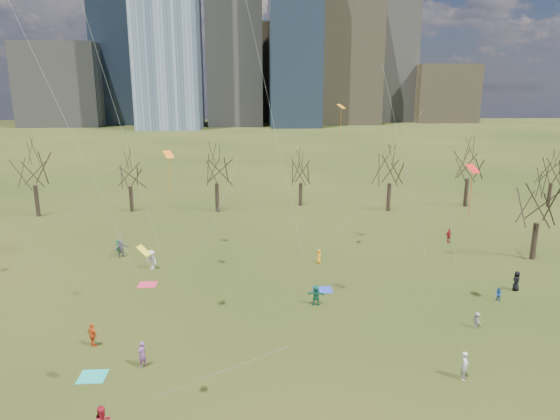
{
  "coord_description": "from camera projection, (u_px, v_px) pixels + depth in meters",
  "views": [
    {
      "loc": [
        -2.55,
        -28.16,
        16.89
      ],
      "look_at": [
        0.0,
        12.0,
        7.0
      ],
      "focal_mm": 32.0,
      "sensor_mm": 36.0,
      "label": 1
    }
  ],
  "objects": [
    {
      "name": "ground",
      "position": [
        292.0,
        363.0,
        31.48
      ],
      "size": [
        500.0,
        500.0,
        0.0
      ],
      "primitive_type": "plane",
      "color": "black",
      "rests_on": "ground"
    },
    {
      "name": "downtown_skyline",
      "position": [
        247.0,
        38.0,
        226.16
      ],
      "size": [
        212.5,
        78.0,
        118.0
      ],
      "color": "slate",
      "rests_on": "ground"
    },
    {
      "name": "bare_tree_row",
      "position": [
        267.0,
        171.0,
        66.09
      ],
      "size": [
        113.04,
        29.8,
        9.5
      ],
      "color": "black",
      "rests_on": "ground"
    },
    {
      "name": "blanket_teal",
      "position": [
        93.0,
        377.0,
        29.95
      ],
      "size": [
        1.6,
        1.5,
        0.03
      ],
      "primitive_type": "cube",
      "color": "teal",
      "rests_on": "ground"
    },
    {
      "name": "blanket_navy",
      "position": [
        323.0,
        290.0,
        42.79
      ],
      "size": [
        1.6,
        1.5,
        0.03
      ],
      "primitive_type": "cube",
      "color": "#2635B4",
      "rests_on": "ground"
    },
    {
      "name": "blanket_crimson",
      "position": [
        147.0,
        285.0,
        43.92
      ],
      "size": [
        1.6,
        1.5,
        0.03
      ],
      "primitive_type": "cube",
      "color": "#CA2845",
      "rests_on": "ground"
    },
    {
      "name": "person_1",
      "position": [
        465.0,
        366.0,
        29.54
      ],
      "size": [
        0.69,
        0.76,
        1.75
      ],
      "primitive_type": "imported",
      "rotation": [
        0.0,
        0.0,
        1.02
      ],
      "color": "silver",
      "rests_on": "ground"
    },
    {
      "name": "person_3",
      "position": [
        477.0,
        320.0,
        35.94
      ],
      "size": [
        0.65,
        0.87,
        1.2
      ],
      "primitive_type": "imported",
      "rotation": [
        0.0,
        0.0,
        1.86
      ],
      "color": "slate",
      "rests_on": "ground"
    },
    {
      "name": "person_4",
      "position": [
        93.0,
        335.0,
        33.29
      ],
      "size": [
        1.02,
        0.93,
        1.66
      ],
      "primitive_type": "imported",
      "rotation": [
        0.0,
        0.0,
        2.47
      ],
      "color": "#E05318",
      "rests_on": "ground"
    },
    {
      "name": "person_5",
      "position": [
        316.0,
        295.0,
        39.68
      ],
      "size": [
        1.62,
        0.75,
        1.68
      ],
      "primitive_type": "imported",
      "rotation": [
        0.0,
        0.0,
        2.98
      ],
      "color": "#186F50",
      "rests_on": "ground"
    },
    {
      "name": "person_6",
      "position": [
        517.0,
        281.0,
        42.51
      ],
      "size": [
        1.0,
        0.97,
        1.73
      ],
      "primitive_type": "imported",
      "rotation": [
        0.0,
        0.0,
        3.86
      ],
      "color": "black",
      "rests_on": "ground"
    },
    {
      "name": "person_7",
      "position": [
        142.0,
        354.0,
        30.82
      ],
      "size": [
        0.69,
        0.74,
        1.71
      ],
      "primitive_type": "imported",
      "rotation": [
        0.0,
        0.0,
        4.1
      ],
      "color": "#8C4B96",
      "rests_on": "ground"
    },
    {
      "name": "person_8",
      "position": [
        499.0,
        295.0,
        40.38
      ],
      "size": [
        0.68,
        0.72,
        1.17
      ],
      "primitive_type": "imported",
      "rotation": [
        0.0,
        0.0,
        5.26
      ],
      "color": "#23559B",
      "rests_on": "ground"
    },
    {
      "name": "person_9",
      "position": [
        151.0,
        260.0,
        47.45
      ],
      "size": [
        1.41,
        1.31,
        1.91
      ],
      "primitive_type": "imported",
      "rotation": [
        0.0,
        0.0,
        5.63
      ],
      "color": "silver",
      "rests_on": "ground"
    },
    {
      "name": "person_10",
      "position": [
        449.0,
        236.0,
        55.73
      ],
      "size": [
        1.0,
        0.62,
        1.59
      ],
      "primitive_type": "imported",
      "rotation": [
        0.0,
        0.0,
        0.26
      ],
      "color": "maroon",
      "rests_on": "ground"
    },
    {
      "name": "person_11",
      "position": [
        121.0,
        248.0,
        50.98
      ],
      "size": [
        1.6,
        1.67,
        1.89
      ],
      "primitive_type": "imported",
      "rotation": [
        0.0,
        0.0,
        0.82
      ],
      "color": "slate",
      "rests_on": "ground"
    },
    {
      "name": "person_12",
      "position": [
        319.0,
        256.0,
        49.18
      ],
      "size": [
        0.5,
        0.72,
        1.41
      ],
      "primitive_type": "imported",
      "rotation": [
        0.0,
        0.0,
        1.64
      ],
      "color": "orange",
      "rests_on": "ground"
    },
    {
      "name": "person_13",
      "position": [
        118.0,
        246.0,
        52.23
      ],
      "size": [
        0.61,
        0.61,
        1.42
      ],
      "primitive_type": "imported",
      "rotation": [
        0.0,
        0.0,
        2.35
      ],
      "color": "#197339",
      "rests_on": "ground"
    },
    {
      "name": "kites_airborne",
      "position": [
        325.0,
        144.0,
        39.55
      ],
      "size": [
        65.51,
        38.78,
        28.2
      ],
      "color": "orange",
      "rests_on": "ground"
    }
  ]
}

